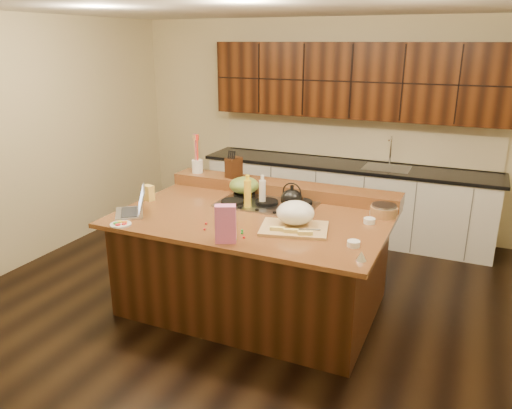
% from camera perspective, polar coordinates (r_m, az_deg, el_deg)
% --- Properties ---
extents(room, '(5.52, 5.02, 2.72)m').
position_cam_1_polar(room, '(4.39, -0.27, 4.16)').
color(room, black).
rests_on(room, ground).
extents(island, '(2.40, 1.60, 0.92)m').
position_cam_1_polar(island, '(4.68, -0.25, -6.41)').
color(island, black).
rests_on(island, ground).
extents(back_ledge, '(2.40, 0.30, 0.12)m').
position_cam_1_polar(back_ledge, '(5.11, 2.98, 1.87)').
color(back_ledge, black).
rests_on(back_ledge, island).
extents(cooktop, '(0.92, 0.52, 0.05)m').
position_cam_1_polar(cooktop, '(4.77, 1.23, 0.12)').
color(cooktop, gray).
rests_on(cooktop, island).
extents(back_counter, '(3.70, 0.66, 2.40)m').
position_cam_1_polar(back_counter, '(6.43, 10.46, 5.07)').
color(back_counter, silver).
rests_on(back_counter, ground).
extents(kettle, '(0.24, 0.24, 0.18)m').
position_cam_1_polar(kettle, '(4.51, 4.11, 0.62)').
color(kettle, black).
rests_on(kettle, cooktop).
extents(green_bowl, '(0.36, 0.36, 0.16)m').
position_cam_1_polar(green_bowl, '(4.96, -1.37, 2.21)').
color(green_bowl, olive).
rests_on(green_bowl, cooktop).
extents(laptop, '(0.43, 0.44, 0.24)m').
position_cam_1_polar(laptop, '(4.65, -13.68, -0.25)').
color(laptop, '#B7B7BC').
rests_on(laptop, island).
extents(oil_bottle, '(0.08, 0.08, 0.27)m').
position_cam_1_polar(oil_bottle, '(4.64, -0.97, 1.18)').
color(oil_bottle, yellow).
rests_on(oil_bottle, island).
extents(vinegar_bottle, '(0.07, 0.07, 0.25)m').
position_cam_1_polar(vinegar_bottle, '(4.72, 0.73, 1.32)').
color(vinegar_bottle, silver).
rests_on(vinegar_bottle, island).
extents(wooden_tray, '(0.63, 0.52, 0.22)m').
position_cam_1_polar(wooden_tray, '(4.18, 4.49, -1.35)').
color(wooden_tray, tan).
rests_on(wooden_tray, island).
extents(ramekin_a, '(0.13, 0.13, 0.04)m').
position_cam_1_polar(ramekin_a, '(3.89, 11.09, -4.42)').
color(ramekin_a, white).
rests_on(ramekin_a, island).
extents(ramekin_b, '(0.13, 0.13, 0.04)m').
position_cam_1_polar(ramekin_b, '(4.40, 12.83, -1.83)').
color(ramekin_b, white).
rests_on(ramekin_b, island).
extents(ramekin_c, '(0.10, 0.10, 0.04)m').
position_cam_1_polar(ramekin_c, '(4.60, 13.47, -0.98)').
color(ramekin_c, white).
rests_on(ramekin_c, island).
extents(strainer_bowl, '(0.31, 0.31, 0.09)m').
position_cam_1_polar(strainer_bowl, '(4.59, 14.38, -0.78)').
color(strainer_bowl, '#996B3F').
rests_on(strainer_bowl, island).
extents(kitchen_timer, '(0.09, 0.09, 0.07)m').
position_cam_1_polar(kitchen_timer, '(3.66, 11.94, -5.77)').
color(kitchen_timer, silver).
rests_on(kitchen_timer, island).
extents(pink_bag, '(0.18, 0.15, 0.30)m').
position_cam_1_polar(pink_bag, '(3.86, -3.49, -2.23)').
color(pink_bag, pink).
rests_on(pink_bag, island).
extents(candy_plate, '(0.20, 0.20, 0.01)m').
position_cam_1_polar(candy_plate, '(4.41, -15.21, -2.20)').
color(candy_plate, white).
rests_on(candy_plate, island).
extents(package_box, '(0.12, 0.10, 0.15)m').
position_cam_1_polar(package_box, '(5.01, -12.20, 1.32)').
color(package_box, '#F1CA55').
rests_on(package_box, island).
extents(utensil_crock, '(0.15, 0.15, 0.14)m').
position_cam_1_polar(utensil_crock, '(5.50, -6.71, 4.36)').
color(utensil_crock, white).
rests_on(utensil_crock, back_ledge).
extents(knife_block, '(0.15, 0.19, 0.21)m').
position_cam_1_polar(knife_block, '(5.28, -2.56, 4.27)').
color(knife_block, black).
rests_on(knife_block, back_ledge).
extents(gumdrop_0, '(0.02, 0.02, 0.02)m').
position_cam_1_polar(gumdrop_0, '(4.01, -2.78, -3.59)').
color(gumdrop_0, red).
rests_on(gumdrop_0, island).
extents(gumdrop_1, '(0.02, 0.02, 0.02)m').
position_cam_1_polar(gumdrop_1, '(4.06, -1.64, -3.27)').
color(gumdrop_1, '#198C26').
rests_on(gumdrop_1, island).
extents(gumdrop_2, '(0.02, 0.02, 0.02)m').
position_cam_1_polar(gumdrop_2, '(4.29, -5.73, -2.17)').
color(gumdrop_2, red).
rests_on(gumdrop_2, island).
extents(gumdrop_3, '(0.02, 0.02, 0.02)m').
position_cam_1_polar(gumdrop_3, '(4.16, -2.46, -2.74)').
color(gumdrop_3, '#198C26').
rests_on(gumdrop_3, island).
extents(gumdrop_4, '(0.02, 0.02, 0.02)m').
position_cam_1_polar(gumdrop_4, '(4.16, -5.90, -2.83)').
color(gumdrop_4, red).
rests_on(gumdrop_4, island).
extents(gumdrop_5, '(0.02, 0.02, 0.02)m').
position_cam_1_polar(gumdrop_5, '(4.23, -4.51, -2.43)').
color(gumdrop_5, '#198C26').
rests_on(gumdrop_5, island).
extents(gumdrop_6, '(0.02, 0.02, 0.02)m').
position_cam_1_polar(gumdrop_6, '(3.97, -1.39, -3.77)').
color(gumdrop_6, red).
rests_on(gumdrop_6, island).
extents(gumdrop_7, '(0.02, 0.02, 0.02)m').
position_cam_1_polar(gumdrop_7, '(4.11, -1.60, -2.99)').
color(gumdrop_7, '#198C26').
rests_on(gumdrop_7, island).
extents(gumdrop_8, '(0.02, 0.02, 0.02)m').
position_cam_1_polar(gumdrop_8, '(4.05, -4.39, -3.40)').
color(gumdrop_8, red).
rests_on(gumdrop_8, island).
extents(gumdrop_9, '(0.02, 0.02, 0.02)m').
position_cam_1_polar(gumdrop_9, '(3.94, -2.36, -3.97)').
color(gumdrop_9, '#198C26').
rests_on(gumdrop_9, island).
extents(gumdrop_10, '(0.02, 0.02, 0.02)m').
position_cam_1_polar(gumdrop_10, '(4.11, -3.27, -3.04)').
color(gumdrop_10, red).
rests_on(gumdrop_10, island).
extents(gumdrop_11, '(0.02, 0.02, 0.02)m').
position_cam_1_polar(gumdrop_11, '(4.24, -4.41, -2.37)').
color(gumdrop_11, '#198C26').
rests_on(gumdrop_11, island).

